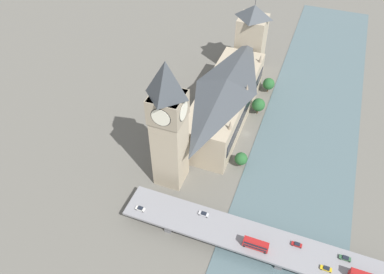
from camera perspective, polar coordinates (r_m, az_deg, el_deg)
ground_plane at (r=212.48m, az=8.21°, el=0.49°), size 600.00×600.00×0.00m
river_water at (r=210.91m, az=16.82°, el=-1.66°), size 53.55×360.00×0.30m
parliament_hall at (r=211.88m, az=5.11°, el=5.64°), size 25.26×83.07×28.03m
clock_tower at (r=162.63m, az=-3.59°, el=2.06°), size 14.70×14.70×67.66m
victoria_tower at (r=251.21m, az=8.97°, el=14.42°), size 17.41×17.41×50.40m
road_bridge at (r=164.24m, az=13.66°, el=-16.30°), size 139.09×16.30×5.95m
double_decker_bus_lead at (r=158.89m, az=9.69°, el=-15.82°), size 10.47×2.65×4.71m
car_northbound_lead at (r=170.05m, az=-7.90°, el=-10.76°), size 4.32×1.87×1.53m
car_northbound_mid at (r=167.08m, az=1.78°, el=-11.63°), size 4.46×1.90×1.31m
car_northbound_tail at (r=167.49m, az=22.29°, el=-16.70°), size 4.53×1.88×1.31m
car_southbound_lead at (r=162.65m, az=19.76°, el=-18.35°), size 4.37×1.85×1.24m
car_southbound_mid at (r=164.65m, az=15.67°, el=-15.49°), size 4.24×1.78×1.37m
tree_embankment_near at (r=222.79m, az=10.09°, el=4.85°), size 7.69×7.69×10.49m
tree_embankment_mid at (r=241.74m, az=11.60°, el=7.93°), size 7.40×7.40×9.80m
tree_embankment_far at (r=191.40m, az=7.49°, el=-3.31°), size 6.60×6.60×8.43m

